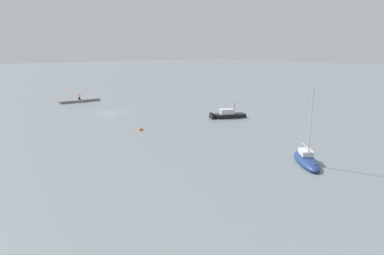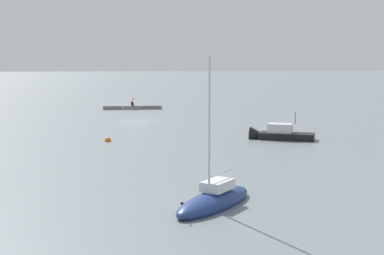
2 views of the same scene
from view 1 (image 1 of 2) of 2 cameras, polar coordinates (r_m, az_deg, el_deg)
name	(u,v)px [view 1 (image 1 of 2)]	position (r m, az deg, el deg)	size (l,w,h in m)	color
ground_plane	(111,112)	(68.70, -13.09, 2.45)	(500.00, 500.00, 0.00)	slate
seawall_pier	(80,101)	(83.76, -17.87, 4.18)	(9.04, 1.74, 0.57)	slate
person_seated_dark_left	(79,98)	(83.67, -17.91, 4.54)	(0.41, 0.62, 0.73)	#1E2333
umbrella_open_red	(79,95)	(83.53, -17.94, 5.11)	(1.11, 1.11, 1.25)	black
sailboat_navy_near	(306,160)	(39.19, 18.17, -5.10)	(5.90, 6.54, 8.43)	navy
motorboat_black_near	(225,116)	(61.62, 5.34, 1.92)	(6.53, 4.24, 3.52)	black
mooring_buoy_near	(141,130)	(52.58, -8.32, -0.35)	(0.61, 0.61, 0.61)	#EA5914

